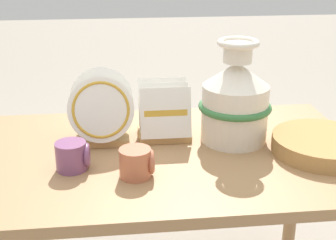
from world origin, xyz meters
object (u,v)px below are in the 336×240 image
Objects in this scene: ceramic_vase at (235,100)px; wicker_charger_stack at (323,145)px; dish_rack_square_plates at (163,120)px; mug_terracotta_glaze at (137,163)px; dish_rack_round_plates at (102,113)px; mug_plum_glaze at (73,156)px.

wicker_charger_stack is (0.26, -0.13, -0.12)m from ceramic_vase.
dish_rack_square_plates is 1.89× the size of mug_terracotta_glaze.
dish_rack_round_plates reaches higher than dish_rack_square_plates.
wicker_charger_stack is 0.80m from mug_plum_glaze.
dish_rack_round_plates is (-0.45, 0.04, -0.04)m from ceramic_vase.
dish_rack_round_plates is 0.74m from wicker_charger_stack.
dish_rack_round_plates is at bearing 166.58° from wicker_charger_stack.
mug_plum_glaze is at bearing 160.50° from mug_terracotta_glaze.
wicker_charger_stack is 3.25× the size of mug_terracotta_glaze.
wicker_charger_stack is (0.71, -0.17, -0.08)m from dish_rack_round_plates.
wicker_charger_stack is at bearing 8.97° from mug_terracotta_glaze.
mug_plum_glaze and mug_terracotta_glaze have the same top height.
wicker_charger_stack is at bearing 2.12° from mug_plum_glaze.
wicker_charger_stack is (0.50, -0.19, -0.04)m from dish_rack_square_plates.
dish_rack_round_plates is at bearing -175.38° from dish_rack_square_plates.
ceramic_vase is 1.82× the size of dish_rack_square_plates.
mug_terracotta_glaze is (-0.61, -0.10, 0.02)m from wicker_charger_stack.
ceramic_vase is at bearing 33.60° from mug_terracotta_glaze.
dish_rack_square_plates is 0.37m from mug_plum_glaze.
dish_rack_round_plates reaches higher than mug_plum_glaze.
wicker_charger_stack is at bearing -26.49° from ceramic_vase.
mug_plum_glaze is (-0.80, -0.03, 0.02)m from wicker_charger_stack.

